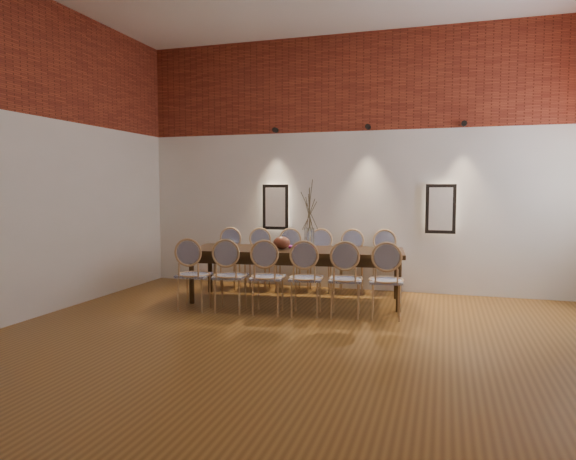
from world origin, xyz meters
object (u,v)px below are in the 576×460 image
(dining_table, at_px, (296,275))
(chair_near_d, at_px, (306,278))
(chair_far_f, at_px, (385,263))
(chair_near_a, at_px, (194,275))
(chair_far_d, at_px, (320,261))
(chair_near_f, at_px, (386,281))
(chair_near_e, at_px, (346,279))
(chair_far_a, at_px, (227,259))
(chair_near_c, at_px, (268,277))
(vase, at_px, (309,239))
(chair_near_b, at_px, (230,276))
(chair_far_c, at_px, (288,261))
(chair_far_b, at_px, (257,260))
(bowl, at_px, (282,243))
(book, at_px, (298,247))
(chair_far_e, at_px, (352,262))

(dining_table, xyz_separation_m, chair_near_d, (0.34, -0.72, 0.09))
(chair_far_f, bearing_deg, chair_near_d, 56.77)
(chair_near_a, relative_size, chair_far_d, 1.00)
(chair_near_a, bearing_deg, chair_far_f, 31.41)
(chair_near_a, bearing_deg, chair_near_f, -0.00)
(chair_near_e, distance_m, chair_far_a, 2.51)
(chair_near_c, bearing_deg, vase, 60.12)
(chair_far_f, bearing_deg, dining_table, 31.41)
(chair_near_b, height_order, chair_far_a, same)
(chair_far_a, bearing_deg, vase, 152.05)
(chair_near_f, xyz_separation_m, vase, (-1.14, 0.63, 0.43))
(chair_near_c, distance_m, chair_far_c, 1.52)
(dining_table, xyz_separation_m, chair_far_b, (-0.83, 0.66, 0.09))
(chair_near_c, bearing_deg, chair_near_b, -180.00)
(chair_near_a, height_order, chair_far_f, same)
(dining_table, xyz_separation_m, bowl, (-0.19, -0.07, 0.46))
(chair_far_f, distance_m, vase, 1.37)
(chair_near_f, bearing_deg, chair_near_b, 180.00)
(chair_near_b, xyz_separation_m, chair_near_c, (0.49, 0.06, 0.00))
(chair_near_e, relative_size, chair_far_a, 1.00)
(dining_table, xyz_separation_m, chair_near_a, (-1.14, -0.91, 0.09))
(chair_far_d, xyz_separation_m, book, (-0.16, -0.66, 0.30))
(chair_far_a, distance_m, chair_far_e, 1.99)
(dining_table, xyz_separation_m, chair_far_a, (-1.33, 0.60, 0.09))
(chair_near_b, distance_m, chair_near_f, 1.99)
(chair_near_f, xyz_separation_m, chair_far_b, (-2.16, 1.27, 0.00))
(chair_near_c, bearing_deg, chair_far_f, 45.50)
(dining_table, xyz_separation_m, chair_far_c, (-0.34, 0.72, 0.09))
(chair_far_a, bearing_deg, chair_near_d, 134.50)
(chair_far_f, relative_size, vase, 3.13)
(chair_far_a, xyz_separation_m, vase, (1.52, -0.58, 0.43))
(chair_near_e, distance_m, vase, 1.04)
(chair_near_e, distance_m, chair_far_f, 1.60)
(chair_far_b, xyz_separation_m, book, (0.83, -0.53, 0.30))
(chair_far_e, bearing_deg, bowl, 40.56)
(chair_near_b, height_order, chair_far_b, same)
(chair_near_e, distance_m, bowl, 1.24)
(chair_near_a, bearing_deg, dining_table, 31.41)
(chair_near_d, bearing_deg, vase, 94.61)
(book, bearing_deg, chair_near_f, -28.74)
(chair_far_e, height_order, book, chair_far_e)
(chair_near_e, distance_m, book, 1.19)
(chair_near_c, relative_size, chair_far_d, 1.00)
(dining_table, xyz_separation_m, chair_far_d, (0.15, 0.79, 0.09))
(chair_near_e, height_order, chair_far_f, same)
(chair_near_e, xyz_separation_m, book, (-0.84, 0.79, 0.30))
(chair_far_c, bearing_deg, chair_near_e, 123.23)
(chair_far_f, xyz_separation_m, vase, (-0.96, -0.88, 0.43))
(chair_far_c, bearing_deg, book, 112.39)
(chair_near_d, height_order, chair_far_e, same)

